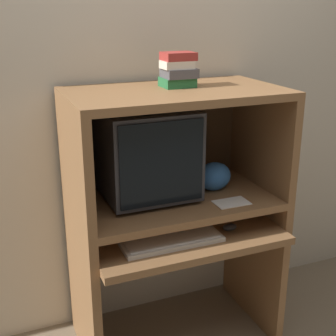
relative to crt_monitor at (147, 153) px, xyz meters
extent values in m
cube|color=beige|center=(0.12, 0.30, 0.27)|extent=(6.00, 0.06, 2.60)
cube|color=brown|center=(-0.35, -0.04, -0.70)|extent=(0.04, 0.57, 0.67)
cube|color=brown|center=(0.60, -0.04, -0.70)|extent=(0.04, 0.57, 0.67)
cube|color=brown|center=(0.12, -0.23, -0.38)|extent=(0.91, 0.35, 0.04)
cube|color=brown|center=(-0.35, -0.04, -0.29)|extent=(0.04, 0.57, 0.14)
cube|color=brown|center=(0.60, -0.04, -0.29)|extent=(0.04, 0.57, 0.14)
cube|color=brown|center=(0.12, -0.04, -0.24)|extent=(0.91, 0.57, 0.04)
cube|color=brown|center=(-0.35, -0.04, 0.04)|extent=(0.04, 0.57, 0.52)
cube|color=brown|center=(0.60, -0.04, 0.04)|extent=(0.04, 0.57, 0.52)
cube|color=brown|center=(0.12, -0.04, 0.28)|extent=(0.91, 0.57, 0.04)
cube|color=#48321E|center=(0.12, 0.23, 0.04)|extent=(0.91, 0.01, 0.52)
cylinder|color=#333338|center=(0.00, 0.00, -0.21)|extent=(0.21, 0.21, 0.02)
cube|color=#333338|center=(0.00, 0.00, 0.00)|extent=(0.43, 0.38, 0.41)
cube|color=black|center=(0.00, -0.19, 0.00)|extent=(0.39, 0.01, 0.38)
cube|color=beige|center=(0.03, -0.24, -0.35)|extent=(0.47, 0.15, 0.02)
cube|color=silver|center=(0.03, -0.24, -0.34)|extent=(0.43, 0.12, 0.01)
ellipsoid|color=#28282B|center=(0.33, -0.22, -0.35)|extent=(0.07, 0.05, 0.03)
ellipsoid|color=#336BB7|center=(0.34, -0.04, -0.15)|extent=(0.17, 0.13, 0.14)
cube|color=#236638|center=(0.16, 0.02, 0.32)|extent=(0.15, 0.12, 0.04)
cube|color=#4C4C51|center=(0.16, 0.00, 0.36)|extent=(0.15, 0.12, 0.04)
cube|color=beige|center=(0.15, 0.00, 0.40)|extent=(0.14, 0.10, 0.04)
cube|color=maroon|center=(0.16, 0.01, 0.44)|extent=(0.14, 0.11, 0.04)
cube|color=white|center=(0.34, -0.22, -0.22)|extent=(0.16, 0.11, 0.00)
camera|label=1|loc=(-0.71, -1.98, 0.65)|focal=50.00mm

